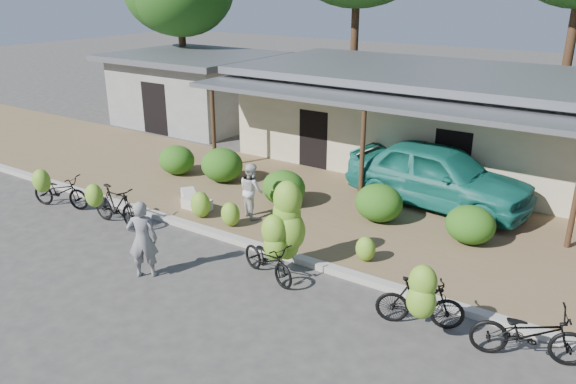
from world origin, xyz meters
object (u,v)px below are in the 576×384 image
at_px(bike_right, 421,300).
at_px(teal_van, 438,175).
at_px(bike_far_left, 58,190).
at_px(vendor, 143,239).
at_px(bike_center, 279,237).
at_px(bike_far_right, 529,333).
at_px(bike_left, 114,205).
at_px(sack_far, 189,195).
at_px(sack_near, 197,204).
at_px(bystander, 251,190).

height_order(bike_right, teal_van, teal_van).
xyz_separation_m(bike_far_left, bike_right, (10.91, -0.03, 0.11)).
bearing_deg(vendor, teal_van, -155.14).
distance_m(bike_center, bike_far_right, 5.31).
height_order(bike_left, sack_far, bike_left).
xyz_separation_m(sack_far, teal_van, (6.17, 3.70, 0.76)).
height_order(bike_far_left, bike_left, bike_far_left).
distance_m(bike_right, sack_near, 7.63).
distance_m(bike_far_left, sack_near, 4.05).
height_order(bike_left, sack_near, bike_left).
bearing_deg(bike_left, vendor, -117.60).
xyz_separation_m(bike_left, bike_right, (8.57, -0.09, 0.06)).
height_order(sack_far, bystander, bystander).
distance_m(sack_far, teal_van, 7.24).
height_order(bike_far_left, bike_center, bike_center).
relative_size(bike_left, teal_van, 0.35).
distance_m(bike_far_left, bike_far_right, 12.79).
bearing_deg(bike_right, bike_left, 69.34).
xyz_separation_m(bike_right, sack_near, (-7.36, 1.96, -0.39)).
bearing_deg(bike_center, sack_near, 85.77).
xyz_separation_m(bike_right, bike_far_right, (1.87, 0.25, -0.15)).
bearing_deg(bystander, teal_van, -110.02).
xyz_separation_m(bike_center, bike_far_right, (5.30, -0.11, -0.39)).
bearing_deg(bike_right, vendor, 83.28).
bearing_deg(sack_far, bike_far_right, -12.00).
bearing_deg(teal_van, sack_far, 126.78).
height_order(bike_center, sack_near, bike_center).
bearing_deg(bike_far_left, sack_near, -76.34).
bearing_deg(bike_far_right, bike_far_left, 72.45).
xyz_separation_m(bike_far_left, teal_van, (9.05, 6.03, 0.47)).
relative_size(bike_left, bike_center, 0.86).
bearing_deg(bike_left, teal_van, -47.53).
distance_m(bike_far_left, teal_van, 10.88).
bearing_deg(bike_far_right, teal_van, 14.23).
bearing_deg(sack_far, bike_center, -23.43).
bearing_deg(bystander, vendor, 115.90).
bearing_deg(bystander, bike_center, 165.48).
distance_m(bike_left, sack_far, 2.35).
xyz_separation_m(bike_far_right, vendor, (-7.71, -1.63, 0.38)).
xyz_separation_m(bike_center, sack_near, (-3.93, 1.61, -0.63)).
bearing_deg(bike_right, teal_van, -2.93).
height_order(sack_near, vendor, vendor).
distance_m(bike_center, sack_near, 4.30).
height_order(bike_left, vendor, vendor).
xyz_separation_m(sack_near, vendor, (1.52, -3.35, 0.62)).
bearing_deg(bike_center, bike_far_left, 110.47).
distance_m(bike_right, sack_far, 8.39).
distance_m(bike_far_right, sack_far, 10.14).
bearing_deg(sack_near, bike_center, -22.22).
relative_size(bike_far_right, bystander, 1.37).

